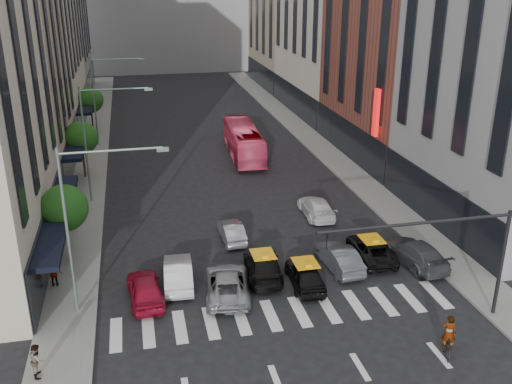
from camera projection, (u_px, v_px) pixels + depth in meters
ground at (297, 329)px, 29.00m from camera, size 160.00×160.00×0.00m
sidewalk_left at (91, 163)px, 53.97m from camera, size 3.00×96.00×0.15m
sidewalk_right at (322, 148)px, 58.62m from camera, size 3.00×96.00×0.15m
building_left_b at (6, 37)px, 46.74m from camera, size 8.00×16.00×24.00m
building_right_b at (396, 18)px, 52.34m from camera, size 8.00×18.00×26.00m
tree_near at (64, 208)px, 34.41m from camera, size 2.88×2.88×4.95m
tree_mid at (81, 138)px, 48.98m from camera, size 2.88×2.88×4.95m
tree_far at (90, 100)px, 63.55m from camera, size 2.88×2.88×4.95m
streetlamp_near at (85, 209)px, 28.49m from camera, size 5.38×0.25×9.00m
streetlamp_mid at (97, 129)px, 43.06m from camera, size 5.38×0.25×9.00m
streetlamp_far at (103, 89)px, 57.63m from camera, size 5.38×0.25×9.00m
traffic_signal at (455, 244)px, 28.03m from camera, size 10.10×0.20×6.00m
liberty_sign at (376, 113)px, 47.60m from camera, size 0.30×0.70×4.00m
car_red at (145, 288)px, 31.27m from camera, size 2.16×4.55×1.50m
car_white_front at (178, 272)px, 32.93m from camera, size 1.87×4.66×1.51m
car_silver at (227, 283)px, 31.87m from camera, size 3.02×5.42×1.43m
taxi_left at (263, 265)px, 33.82m from camera, size 2.50×5.12×1.43m
taxi_center at (305, 274)px, 32.78m from camera, size 1.95×4.37×1.46m
car_grey_mid at (339, 257)px, 34.73m from camera, size 1.90×4.55×1.46m
taxi_right at (371, 249)px, 35.90m from camera, size 2.63×5.02×1.35m
car_grey_curb at (415, 253)px, 35.26m from camera, size 2.76×5.41×1.50m
car_row2_left at (232, 231)px, 38.45m from camera, size 1.46×3.92×1.28m
car_row2_right at (316, 207)px, 42.25m from camera, size 2.07×4.83×1.39m
bus at (244, 141)px, 55.65m from camera, size 3.20×11.41×3.15m
motorcycle at (447, 345)px, 26.97m from camera, size 1.31×1.92×0.96m
rider at (451, 320)px, 26.47m from camera, size 0.79×0.67×1.84m
pedestrian_near at (37, 360)px, 25.18m from camera, size 0.68×0.84×1.61m
pedestrian_far at (54, 274)px, 32.43m from camera, size 0.93×0.45×1.54m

